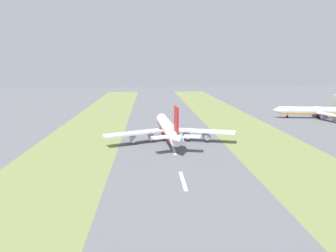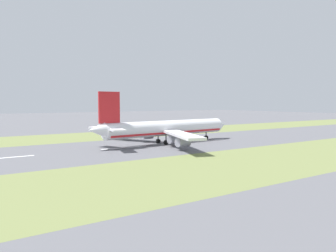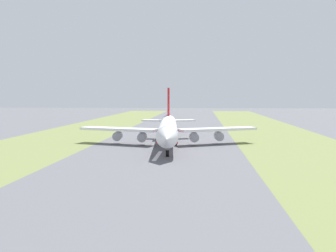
{
  "view_description": "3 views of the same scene",
  "coord_description": "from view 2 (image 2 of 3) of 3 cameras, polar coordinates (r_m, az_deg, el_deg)",
  "views": [
    {
      "loc": [
        -11.11,
        -158.34,
        37.57
      ],
      "look_at": [
        -1.35,
        3.33,
        7.0
      ],
      "focal_mm": 35.0,
      "sensor_mm": 36.0,
      "label": 1
    },
    {
      "loc": [
        107.28,
        -68.61,
        16.68
      ],
      "look_at": [
        -1.35,
        3.33,
        7.0
      ],
      "focal_mm": 35.0,
      "sensor_mm": 36.0,
      "label": 2
    },
    {
      "loc": [
        -12.31,
        134.14,
        17.27
      ],
      "look_at": [
        -1.35,
        3.33,
        7.0
      ],
      "focal_mm": 42.0,
      "sensor_mm": 36.0,
      "label": 3
    }
  ],
  "objects": [
    {
      "name": "centreline_dash_near",
      "position": [
        109.22,
        -26.93,
        -5.0
      ],
      "size": [
        1.2,
        18.0,
        0.01
      ],
      "primitive_type": "cube",
      "color": "silver",
      "rests_on": "ground"
    },
    {
      "name": "grass_median_east",
      "position": [
        94.15,
        14.11,
        -6.08
      ],
      "size": [
        40.0,
        600.0,
        0.01
      ],
      "primitive_type": "cube",
      "color": "olive",
      "rests_on": "ground"
    },
    {
      "name": "centreline_dash_far",
      "position": [
        142.27,
        7.04,
        -2.51
      ],
      "size": [
        1.2,
        18.0,
        0.01
      ],
      "primitive_type": "cube",
      "color": "silver",
      "rests_on": "ground"
    },
    {
      "name": "centreline_dash_mid",
      "position": [
        120.35,
        -7.62,
        -3.75
      ],
      "size": [
        1.2,
        18.0,
        0.01
      ],
      "primitive_type": "cube",
      "color": "silver",
      "rests_on": "ground"
    },
    {
      "name": "ground_plane",
      "position": [
        128.43,
        -0.91,
        -3.21
      ],
      "size": [
        800.0,
        800.0,
        0.0
      ],
      "primitive_type": "plane",
      "color": "#56565B"
    },
    {
      "name": "airplane_main_jet",
      "position": [
        129.57,
        -0.67,
        -0.47
      ],
      "size": [
        63.96,
        67.22,
        20.2
      ],
      "color": "white",
      "rests_on": "ground"
    },
    {
      "name": "grass_median_west",
      "position": [
        167.85,
        -9.22,
        -1.51
      ],
      "size": [
        40.0,
        600.0,
        0.01
      ],
      "primitive_type": "cube",
      "color": "olive",
      "rests_on": "ground"
    }
  ]
}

